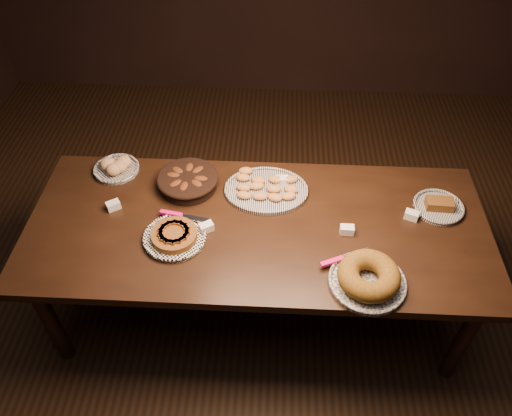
{
  "coord_description": "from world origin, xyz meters",
  "views": [
    {
      "loc": [
        0.08,
        -1.75,
        2.65
      ],
      "look_at": [
        -0.01,
        0.05,
        0.82
      ],
      "focal_mm": 35.0,
      "sensor_mm": 36.0,
      "label": 1
    }
  ],
  "objects_px": {
    "apple_tart_plate": "(175,236)",
    "buffet_table": "(257,234)",
    "bundt_cake_plate": "(368,277)",
    "madeleine_platter": "(266,189)"
  },
  "relations": [
    {
      "from": "buffet_table",
      "to": "apple_tart_plate",
      "type": "height_order",
      "value": "apple_tart_plate"
    },
    {
      "from": "buffet_table",
      "to": "madeleine_platter",
      "type": "height_order",
      "value": "madeleine_platter"
    },
    {
      "from": "bundt_cake_plate",
      "to": "buffet_table",
      "type": "bearing_deg",
      "value": 121.77
    },
    {
      "from": "buffet_table",
      "to": "madeleine_platter",
      "type": "bearing_deg",
      "value": 82.37
    },
    {
      "from": "buffet_table",
      "to": "bundt_cake_plate",
      "type": "bearing_deg",
      "value": -33.55
    },
    {
      "from": "apple_tart_plate",
      "to": "madeleine_platter",
      "type": "relative_size",
      "value": 0.72
    },
    {
      "from": "apple_tart_plate",
      "to": "bundt_cake_plate",
      "type": "xyz_separation_m",
      "value": [
        0.94,
        -0.23,
        0.02
      ]
    },
    {
      "from": "bundt_cake_plate",
      "to": "madeleine_platter",
      "type": "bearing_deg",
      "value": 104.71
    },
    {
      "from": "buffet_table",
      "to": "madeleine_platter",
      "type": "xyz_separation_m",
      "value": [
        0.03,
        0.25,
        0.09
      ]
    },
    {
      "from": "apple_tart_plate",
      "to": "buffet_table",
      "type": "bearing_deg",
      "value": 22.87
    }
  ]
}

